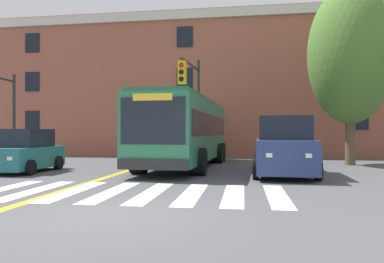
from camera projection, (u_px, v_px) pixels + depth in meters
The scene contains 10 objects.
ground_plane at pixel (98, 215), 7.39m from camera, with size 120.00×120.00×0.00m, color #4C4C4F.
crosswalk at pixel (132, 192), 10.19m from camera, with size 8.37×3.84×0.01m.
lane_line_yellow_inner at pixel (168, 158), 24.34m from camera, with size 0.12×36.00×0.01m, color gold.
lane_line_yellow_outer at pixel (171, 158), 24.31m from camera, with size 0.12×36.00×0.01m, color gold.
city_bus at pixel (186, 131), 17.88m from camera, with size 3.25×11.07×3.20m.
car_teal_near_lane at pixel (25, 152), 15.52m from camera, with size 2.09×3.68×1.78m.
car_navy_far_lane at pixel (283, 147), 14.44m from camera, with size 2.39×5.21×2.23m.
traffic_light_overhead at pixel (192, 93), 17.90m from camera, with size 0.55×3.30×5.37m.
street_tree_curbside_large at pixel (350, 55), 18.88m from camera, with size 5.41×5.63×9.08m.
building_facade at pixel (195, 90), 29.96m from camera, with size 28.05×9.44×10.05m.
Camera 1 is at (2.97, -7.03, 1.63)m, focal length 35.00 mm.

